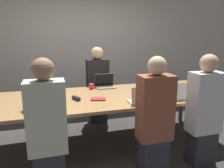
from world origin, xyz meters
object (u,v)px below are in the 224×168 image
object	(u,v)px
person_near_midright	(155,119)
stapler	(76,98)
laptop_near_midright	(142,98)
person_far_center	(98,86)
laptop_far_center	(105,84)
person_near_right	(204,113)
cup_far_center	(91,86)
person_near_left	(47,129)
laptop_near_left	(49,106)
bottle_near_left	(26,101)
cup_near_left	(26,109)
laptop_near_right	(184,94)

from	to	relation	value
person_near_midright	stapler	world-z (taller)	person_near_midright
laptop_near_midright	person_far_center	bearing A→B (deg)	-77.54
laptop_far_center	person_near_right	bearing A→B (deg)	-56.22
cup_far_center	person_near_left	world-z (taller)	person_near_left
laptop_near_midright	laptop_far_center	xyz separation A→B (m)	(-0.25, 1.00, 0.00)
laptop_near_left	person_near_left	distance (m)	0.37
laptop_near_midright	stapler	xyz separation A→B (m)	(-0.82, 0.38, -0.04)
laptop_near_midright	person_near_midright	xyz separation A→B (m)	(-0.01, -0.40, -0.14)
cup_far_center	bottle_near_left	world-z (taller)	bottle_near_left
laptop_near_midright	cup_far_center	size ratio (longest dim) A/B	3.77
person_near_right	laptop_near_left	distance (m)	1.92
laptop_far_center	stapler	xyz separation A→B (m)	(-0.58, -0.62, -0.04)
laptop_far_center	cup_far_center	xyz separation A→B (m)	(-0.25, -0.04, -0.02)
person_far_center	bottle_near_left	size ratio (longest dim) A/B	5.97
stapler	bottle_near_left	bearing A→B (deg)	172.03
person_near_midright	bottle_near_left	bearing A→B (deg)	-21.04
person_near_left	cup_near_left	distance (m)	0.47
person_near_midright	person_far_center	bearing A→B (deg)	-80.62
laptop_near_midright	person_near_left	size ratio (longest dim) A/B	0.23
person_near_right	laptop_near_right	bearing A→B (deg)	-86.65
laptop_far_center	stapler	size ratio (longest dim) A/B	2.16
person_near_midright	bottle_near_left	distance (m)	1.56
laptop_near_right	person_near_right	size ratio (longest dim) A/B	0.25
person_near_midright	laptop_far_center	xyz separation A→B (m)	(-0.24, 1.40, 0.14)
laptop_far_center	laptop_near_left	bearing A→B (deg)	-133.16
laptop_far_center	laptop_near_right	world-z (taller)	laptop_near_right
stapler	laptop_far_center	bearing A→B (deg)	19.80
laptop_far_center	person_near_right	world-z (taller)	person_near_right
cup_far_center	person_near_left	xyz separation A→B (m)	(-0.73, -1.31, -0.10)
person_near_right	stapler	bearing A→B (deg)	-27.22
person_near_midright	laptop_near_left	bearing A→B (deg)	-18.45
person_near_left	bottle_near_left	xyz separation A→B (m)	(-0.24, 0.51, 0.16)
person_far_center	laptop_near_right	bearing A→B (deg)	-54.46
laptop_near_midright	laptop_far_center	world-z (taller)	same
laptop_near_midright	cup_far_center	world-z (taller)	laptop_near_midright
person_far_center	person_near_left	distance (m)	1.94
laptop_far_center	laptop_near_left	distance (m)	1.38
person_far_center	cup_far_center	distance (m)	0.46
laptop_near_right	person_near_left	bearing A→B (deg)	10.95
person_far_center	person_near_midright	bearing A→B (deg)	-80.62
person_near_midright	cup_near_left	size ratio (longest dim) A/B	17.48
person_near_right	cup_near_left	bearing A→B (deg)	-11.86
person_near_midright	person_near_left	distance (m)	1.21
person_near_right	laptop_near_left	size ratio (longest dim) A/B	4.64
laptop_near_left	cup_near_left	xyz separation A→B (m)	(-0.25, 0.06, -0.03)
stapler	person_near_left	bearing A→B (deg)	-145.84
cup_far_center	cup_near_left	xyz separation A→B (m)	(-0.95, -0.91, -0.00)
cup_near_left	stapler	distance (m)	0.70
person_near_left	laptop_near_left	bearing A→B (deg)	-94.86
laptop_near_left	laptop_near_right	bearing A→B (deg)	-179.45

